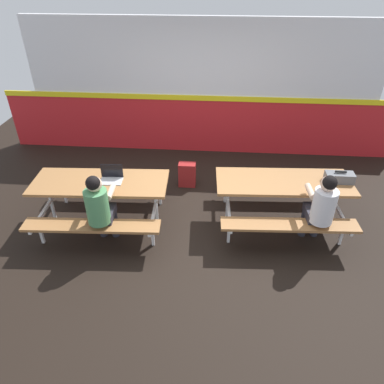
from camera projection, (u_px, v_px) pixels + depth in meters
The scene contains 9 objects.
ground_plane at pixel (192, 223), 5.53m from camera, with size 10.00×10.00×0.02m, color black.
accent_backdrop at pixel (202, 92), 6.95m from camera, with size 8.00×0.14×2.60m.
picnic_table_left at pixel (101, 191), 5.23m from camera, with size 1.98×1.64×0.74m.
picnic_table_right at pixel (282, 190), 5.24m from camera, with size 1.98×1.64×0.74m.
student_nearer at pixel (99, 206), 4.69m from camera, with size 0.37×0.53×1.21m.
student_further at pixel (321, 205), 4.69m from camera, with size 0.37×0.53×1.21m.
laptop_silver at pixel (111, 177), 5.14m from camera, with size 0.33×0.24×0.22m.
toolbox_grey at pixel (339, 177), 5.09m from camera, with size 0.40×0.18×0.18m.
backpack_dark at pixel (187, 175), 6.33m from camera, with size 0.30×0.22×0.44m.
Camera 1 is at (0.35, -4.34, 3.44)m, focal length 33.29 mm.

